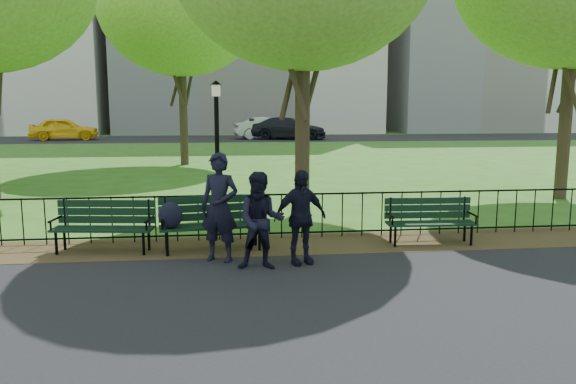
{
  "coord_description": "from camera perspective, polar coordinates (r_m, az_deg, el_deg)",
  "views": [
    {
      "loc": [
        -0.5,
        -8.62,
        2.59
      ],
      "look_at": [
        0.67,
        1.5,
        1.01
      ],
      "focal_mm": 35.0,
      "sensor_mm": 36.0,
      "label": 1
    }
  ],
  "objects": [
    {
      "name": "park_bench_main",
      "position": [
        10.0,
        -9.45,
        -2.46
      ],
      "size": [
        1.91,
        0.81,
        1.05
      ],
      "rotation": [
        0.0,
        0.0,
        0.13
      ],
      "color": "black",
      "rests_on": "ground"
    },
    {
      "name": "lamppost",
      "position": [
        13.16,
        -7.22,
        4.96
      ],
      "size": [
        0.28,
        0.28,
        3.14
      ],
      "color": "black",
      "rests_on": "ground"
    },
    {
      "name": "sedan_dark",
      "position": [
        42.42,
        0.05,
        6.49
      ],
      "size": [
        6.03,
        3.53,
        1.64
      ],
      "primitive_type": "imported",
      "rotation": [
        0.0,
        0.0,
        1.34
      ],
      "color": "black",
      "rests_on": "far_street"
    },
    {
      "name": "tree_far_c",
      "position": [
        25.19,
        -10.88,
        18.11
      ],
      "size": [
        6.93,
        6.93,
        9.66
      ],
      "color": "#2D2116",
      "rests_on": "ground"
    },
    {
      "name": "park_bench_left_a",
      "position": [
        10.43,
        -18.16,
        -2.77
      ],
      "size": [
        1.8,
        0.77,
        0.99
      ],
      "rotation": [
        0.0,
        0.0,
        -0.13
      ],
      "color": "black",
      "rests_on": "ground"
    },
    {
      "name": "ground",
      "position": [
        9.01,
        -3.16,
        -7.87
      ],
      "size": [
        120.0,
        120.0,
        0.0
      ],
      "primitive_type": "plane",
      "color": "#365817"
    },
    {
      "name": "iron_fence",
      "position": [
        10.83,
        -3.82,
        -2.3
      ],
      "size": [
        24.06,
        0.06,
        1.0
      ],
      "color": "black",
      "rests_on": "ground"
    },
    {
      "name": "taxi",
      "position": [
        44.62,
        -21.79,
        5.97
      ],
      "size": [
        5.02,
        2.58,
        1.64
      ],
      "primitive_type": "imported",
      "rotation": [
        0.0,
        0.0,
        1.71
      ],
      "color": "yellow",
      "rests_on": "far_street"
    },
    {
      "name": "apartment_east",
      "position": [
        63.22,
        19.15,
        16.95
      ],
      "size": [
        20.0,
        15.0,
        24.0
      ],
      "primitive_type": "cube",
      "color": "silver",
      "rests_on": "ground"
    },
    {
      "name": "person_right",
      "position": [
        9.11,
        1.24,
        -2.57
      ],
      "size": [
        0.98,
        0.61,
        1.55
      ],
      "primitive_type": "imported",
      "rotation": [
        0.0,
        0.0,
        0.28
      ],
      "color": "black",
      "rests_on": "asphalt_path"
    },
    {
      "name": "asphalt_path",
      "position": [
        5.84,
        -1.05,
        -17.41
      ],
      "size": [
        60.0,
        9.2,
        0.01
      ],
      "primitive_type": "cube",
      "color": "black",
      "rests_on": "ground"
    },
    {
      "name": "person_mid",
      "position": [
        8.83,
        -2.75,
        -2.95
      ],
      "size": [
        0.79,
        0.46,
        1.55
      ],
      "primitive_type": "imported",
      "rotation": [
        0.0,
        0.0,
        -0.09
      ],
      "color": "black",
      "rests_on": "asphalt_path"
    },
    {
      "name": "sedan_silver",
      "position": [
        43.13,
        -2.13,
        6.53
      ],
      "size": [
        5.23,
        2.49,
        1.66
      ],
      "primitive_type": "imported",
      "rotation": [
        0.0,
        0.0,
        1.72
      ],
      "color": "#ABAEB3",
      "rests_on": "far_street"
    },
    {
      "name": "far_street",
      "position": [
        43.7,
        -5.94,
        5.42
      ],
      "size": [
        70.0,
        9.0,
        0.01
      ],
      "primitive_type": "cube",
      "color": "black",
      "rests_on": "ground"
    },
    {
      "name": "dirt_strip",
      "position": [
        10.45,
        -3.66,
        -5.44
      ],
      "size": [
        60.0,
        1.6,
        0.01
      ],
      "primitive_type": "cube",
      "color": "#362A16",
      "rests_on": "ground"
    },
    {
      "name": "park_bench_right_a",
      "position": [
        10.83,
        14.19,
        -2.36
      ],
      "size": [
        1.67,
        0.58,
        0.93
      ],
      "rotation": [
        0.0,
        0.0,
        -0.04
      ],
      "color": "black",
      "rests_on": "ground"
    },
    {
      "name": "person_left",
      "position": [
        9.32,
        -6.97,
        -1.56
      ],
      "size": [
        0.78,
        0.66,
        1.81
      ],
      "primitive_type": "imported",
      "rotation": [
        0.0,
        0.0,
        -0.41
      ],
      "color": "black",
      "rests_on": "asphalt_path"
    }
  ]
}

